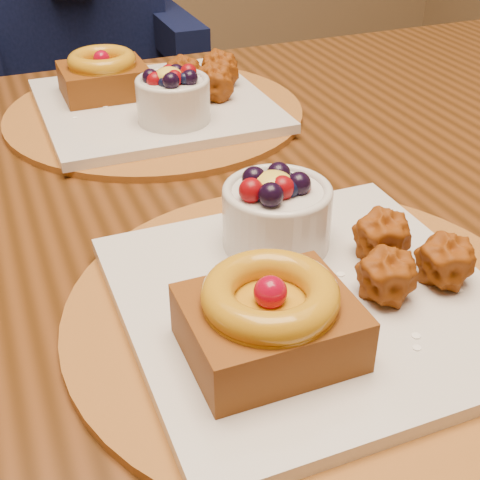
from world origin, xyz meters
name	(u,v)px	position (x,y,z in m)	size (l,w,h in m)	color
dining_table	(215,252)	(0.02, -0.07, 0.68)	(1.60, 0.90, 0.76)	#371E0A
place_setting_near	(305,285)	(0.02, -0.28, 0.78)	(0.38, 0.38, 0.09)	brown
place_setting_far	(153,99)	(0.02, 0.15, 0.78)	(0.38, 0.38, 0.08)	brown
chair_far	(45,144)	(-0.07, 0.81, 0.45)	(0.50, 0.50, 0.82)	black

